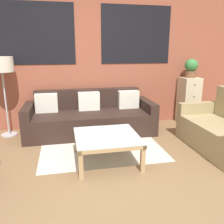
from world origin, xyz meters
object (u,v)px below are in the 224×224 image
at_px(potted_plant, 191,68).
at_px(drawer_cabinet, 188,100).
at_px(coffee_table, 107,139).
at_px(floor_lamp, 2,68).
at_px(couch_dark, 90,118).

bearing_deg(potted_plant, drawer_cabinet, -90.00).
xyz_separation_m(coffee_table, drawer_cabinet, (2.03, 1.46, 0.15)).
height_order(coffee_table, potted_plant, potted_plant).
relative_size(drawer_cabinet, potted_plant, 2.54).
relative_size(coffee_table, potted_plant, 2.27).
bearing_deg(drawer_cabinet, floor_lamp, -178.99).
height_order(floor_lamp, drawer_cabinet, floor_lamp).
bearing_deg(couch_dark, floor_lamp, 174.27).
xyz_separation_m(couch_dark, floor_lamp, (-1.48, 0.15, 0.94)).
bearing_deg(potted_plant, coffee_table, -144.29).
xyz_separation_m(couch_dark, drawer_cabinet, (2.12, 0.21, 0.20)).
bearing_deg(coffee_table, couch_dark, 93.90).
height_order(floor_lamp, potted_plant, floor_lamp).
relative_size(coffee_table, drawer_cabinet, 0.89).
bearing_deg(coffee_table, floor_lamp, 138.24).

